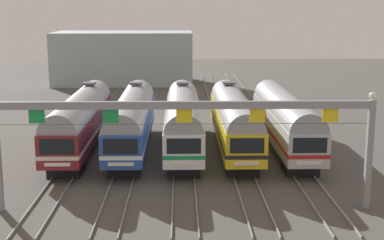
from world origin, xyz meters
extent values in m
plane|color=#4C4944|center=(0.00, 0.00, 0.00)|extent=(160.00, 160.00, 0.00)
cube|color=gray|center=(-9.12, 17.00, 0.07)|extent=(0.07, 70.00, 0.15)
cube|color=gray|center=(-7.68, 17.00, 0.07)|extent=(0.07, 70.00, 0.15)
cube|color=gray|center=(-4.92, 17.00, 0.07)|extent=(0.07, 70.00, 0.15)
cube|color=gray|center=(-3.48, 17.00, 0.07)|extent=(0.07, 70.00, 0.15)
cube|color=gray|center=(-0.72, 17.00, 0.07)|extent=(0.07, 70.00, 0.15)
cube|color=gray|center=(0.72, 17.00, 0.07)|extent=(0.07, 70.00, 0.15)
cube|color=gray|center=(3.48, 17.00, 0.07)|extent=(0.07, 70.00, 0.15)
cube|color=gray|center=(4.92, 17.00, 0.07)|extent=(0.07, 70.00, 0.15)
cube|color=gray|center=(7.68, 17.00, 0.07)|extent=(0.07, 70.00, 0.15)
cube|color=gray|center=(9.12, 17.00, 0.07)|extent=(0.07, 70.00, 0.15)
cube|color=maroon|center=(-8.40, 0.00, 2.23)|extent=(2.85, 18.00, 2.35)
cube|color=beige|center=(-8.40, 0.00, 1.87)|extent=(2.88, 18.02, 0.28)
cylinder|color=gray|center=(-8.40, 0.00, 3.40)|extent=(2.74, 17.64, 2.74)
cube|color=black|center=(-8.40, -9.02, 2.70)|extent=(2.28, 0.06, 1.03)
cube|color=silver|center=(-8.40, -9.02, 1.47)|extent=(1.71, 0.05, 0.24)
cube|color=black|center=(-8.40, -6.30, 0.53)|extent=(2.28, 2.60, 1.05)
cube|color=black|center=(-8.40, 6.30, 0.53)|extent=(2.28, 2.60, 1.05)
cube|color=#4C4C51|center=(-8.40, 5.04, 4.95)|extent=(1.10, 1.10, 0.20)
cube|color=#284C9E|center=(-4.20, 0.00, 2.23)|extent=(2.85, 18.00, 2.35)
cube|color=white|center=(-4.20, 0.00, 1.87)|extent=(2.88, 18.02, 0.28)
cylinder|color=gray|center=(-4.20, 0.00, 3.40)|extent=(2.74, 17.64, 2.74)
cube|color=black|center=(-4.20, -9.02, 2.70)|extent=(2.28, 0.06, 1.03)
cube|color=silver|center=(-4.20, -9.02, 1.47)|extent=(1.71, 0.05, 0.24)
cube|color=black|center=(-4.20, -6.30, 0.53)|extent=(2.28, 2.60, 1.05)
cube|color=black|center=(-4.20, 6.30, 0.53)|extent=(2.28, 2.60, 1.05)
cube|color=#4C4C51|center=(-4.20, 5.04, 4.95)|extent=(1.10, 1.10, 0.20)
cube|color=white|center=(0.00, 0.00, 2.23)|extent=(2.85, 18.00, 2.35)
cube|color=#198C4C|center=(0.00, 0.00, 1.87)|extent=(2.88, 18.02, 0.28)
cylinder|color=gray|center=(0.00, 0.00, 3.40)|extent=(2.74, 17.64, 2.74)
cube|color=black|center=(0.00, -9.02, 2.70)|extent=(2.28, 0.06, 1.03)
cube|color=silver|center=(0.00, -9.02, 1.47)|extent=(1.71, 0.05, 0.24)
cube|color=black|center=(0.00, -6.30, 0.53)|extent=(2.28, 2.60, 1.05)
cube|color=black|center=(0.00, 6.30, 0.53)|extent=(2.28, 2.60, 1.05)
cube|color=#4C4C51|center=(0.00, 5.04, 4.95)|extent=(1.10, 1.10, 0.20)
cube|color=gold|center=(4.20, 0.00, 2.23)|extent=(2.85, 18.00, 2.35)
cube|color=black|center=(4.20, 0.00, 1.87)|extent=(2.88, 18.02, 0.28)
cylinder|color=gray|center=(4.20, 0.00, 3.40)|extent=(2.74, 17.64, 2.74)
cube|color=black|center=(4.20, -9.02, 2.70)|extent=(2.28, 0.06, 1.03)
cube|color=silver|center=(4.20, -9.02, 1.47)|extent=(1.71, 0.05, 0.24)
cube|color=black|center=(4.20, -6.30, 0.53)|extent=(2.28, 2.60, 1.05)
cube|color=black|center=(4.20, 6.30, 0.53)|extent=(2.28, 2.60, 1.05)
cube|color=#4C4C51|center=(4.20, 5.04, 4.95)|extent=(1.10, 1.10, 0.20)
cube|color=#B2B5BA|center=(8.40, 0.00, 2.23)|extent=(2.85, 18.00, 2.35)
cube|color=#B21E1E|center=(8.40, 0.00, 1.87)|extent=(2.88, 18.02, 0.28)
cylinder|color=gray|center=(8.40, 0.00, 3.40)|extent=(2.74, 17.64, 2.74)
cube|color=black|center=(8.40, -9.02, 2.70)|extent=(2.28, 0.06, 1.03)
cube|color=silver|center=(8.40, -9.02, 1.47)|extent=(1.71, 0.05, 0.24)
cube|color=black|center=(8.40, -6.30, 0.53)|extent=(2.28, 2.60, 1.05)
cube|color=black|center=(8.40, 6.30, 0.53)|extent=(2.28, 2.60, 1.05)
cube|color=gray|center=(10.80, -13.50, 3.25)|extent=(0.36, 0.36, 6.50)
cube|color=gray|center=(0.00, -13.50, 6.25)|extent=(21.60, 0.32, 0.44)
cube|color=#198C3F|center=(-8.40, -13.50, 5.63)|extent=(0.90, 0.08, 0.80)
cube|color=#198C3F|center=(-4.20, -13.50, 5.63)|extent=(0.90, 0.08, 0.80)
cube|color=yellow|center=(0.00, -13.50, 5.63)|extent=(0.90, 0.08, 0.80)
cube|color=yellow|center=(4.20, -13.50, 5.63)|extent=(0.90, 0.08, 0.80)
cube|color=yellow|center=(8.40, -13.50, 5.63)|extent=(0.90, 0.08, 0.80)
sphere|color=white|center=(10.80, -13.50, 6.75)|extent=(0.44, 0.44, 0.44)
cylinder|color=#3F382D|center=(0.00, -13.50, 5.15)|extent=(21.60, 0.03, 0.03)
cube|color=#9EB2B7|center=(-8.88, 41.15, 3.94)|extent=(20.96, 10.00, 7.88)
camera|label=1|loc=(-0.23, -44.57, 11.81)|focal=51.88mm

